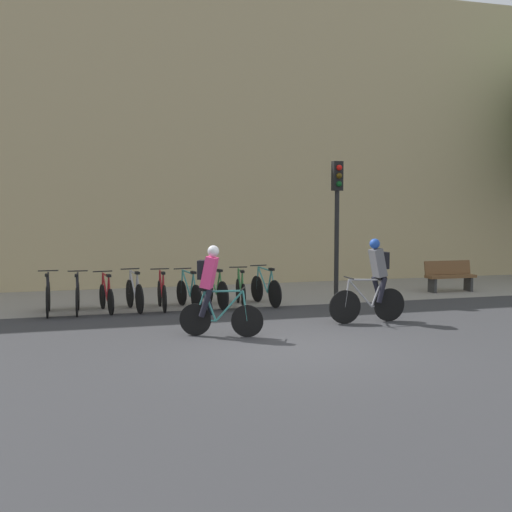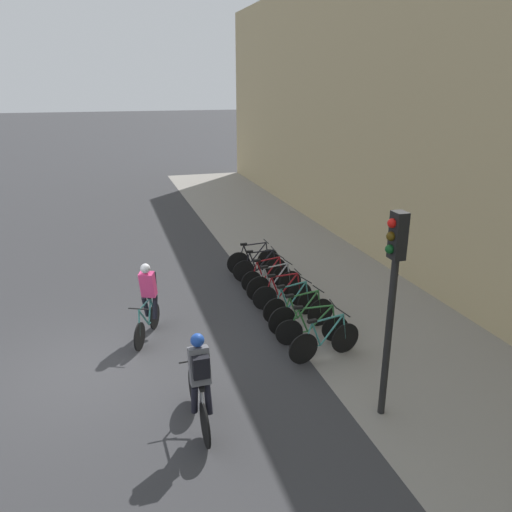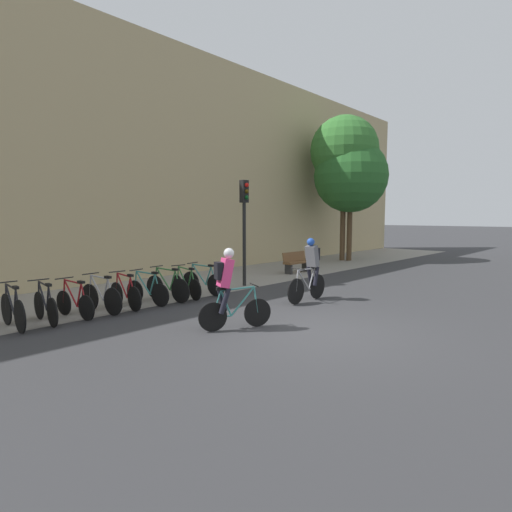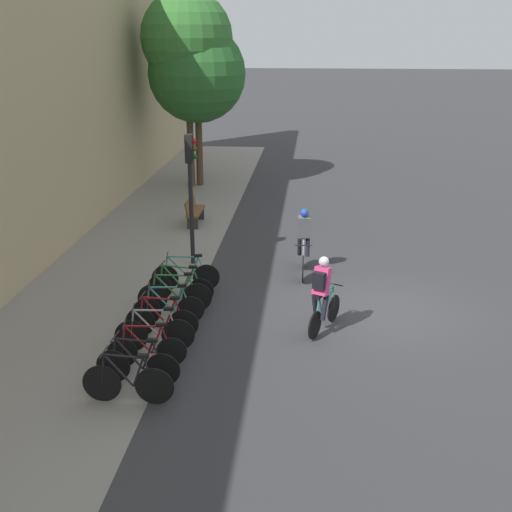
% 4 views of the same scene
% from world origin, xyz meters
% --- Properties ---
extents(ground, '(200.00, 200.00, 0.00)m').
position_xyz_m(ground, '(0.00, 0.00, 0.00)').
color(ground, '#333335').
extents(kerb_strip, '(44.00, 4.50, 0.01)m').
position_xyz_m(kerb_strip, '(0.00, 6.75, 0.00)').
color(kerb_strip, gray).
rests_on(kerb_strip, ground).
extents(building_facade, '(44.00, 0.60, 9.39)m').
position_xyz_m(building_facade, '(0.00, 9.30, 4.70)').
color(building_facade, tan).
rests_on(building_facade, ground).
extents(cyclist_pink, '(1.50, 0.75, 1.75)m').
position_xyz_m(cyclist_pink, '(-1.21, 1.43, 0.95)').
color(cyclist_pink, black).
rests_on(cyclist_pink, ground).
extents(cyclist_grey, '(1.76, 0.46, 1.80)m').
position_xyz_m(cyclist_grey, '(2.44, 1.90, 0.95)').
color(cyclist_grey, black).
rests_on(cyclist_grey, ground).
extents(parked_bike_0, '(0.46, 1.65, 0.99)m').
position_xyz_m(parked_bike_0, '(-4.33, 4.83, 0.41)').
color(parked_bike_0, black).
rests_on(parked_bike_0, ground).
extents(parked_bike_1, '(0.46, 1.61, 0.96)m').
position_xyz_m(parked_bike_1, '(-3.68, 4.83, 0.39)').
color(parked_bike_1, black).
rests_on(parked_bike_1, ground).
extents(parked_bike_2, '(0.46, 1.55, 0.94)m').
position_xyz_m(parked_bike_2, '(-3.02, 4.83, 0.38)').
color(parked_bike_2, black).
rests_on(parked_bike_2, ground).
extents(parked_bike_3, '(0.46, 1.63, 0.98)m').
position_xyz_m(parked_bike_3, '(-2.37, 4.83, 0.41)').
color(parked_bike_3, black).
rests_on(parked_bike_3, ground).
extents(parked_bike_4, '(0.46, 1.60, 0.96)m').
position_xyz_m(parked_bike_4, '(-1.72, 4.83, 0.39)').
color(parked_bike_4, black).
rests_on(parked_bike_4, ground).
extents(parked_bike_5, '(0.49, 1.58, 0.95)m').
position_xyz_m(parked_bike_5, '(-1.06, 4.83, 0.39)').
color(parked_bike_5, black).
rests_on(parked_bike_5, ground).
extents(parked_bike_6, '(0.46, 1.71, 0.98)m').
position_xyz_m(parked_bike_6, '(-0.41, 4.83, 0.41)').
color(parked_bike_6, black).
rests_on(parked_bike_6, ground).
extents(parked_bike_7, '(0.46, 1.66, 0.94)m').
position_xyz_m(parked_bike_7, '(0.24, 4.83, 0.38)').
color(parked_bike_7, black).
rests_on(parked_bike_7, ground).
extents(parked_bike_8, '(0.46, 1.70, 0.97)m').
position_xyz_m(parked_bike_8, '(0.89, 4.83, 0.40)').
color(parked_bike_8, black).
rests_on(parked_bike_8, ground).
extents(traffic_light_pole, '(0.26, 0.30, 3.64)m').
position_xyz_m(traffic_light_pole, '(2.89, 5.02, 2.52)').
color(traffic_light_pole, black).
rests_on(traffic_light_pole, ground).
extents(bench, '(1.48, 0.44, 0.89)m').
position_xyz_m(bench, '(6.73, 5.69, 0.46)').
color(bench, brown).
rests_on(bench, ground).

